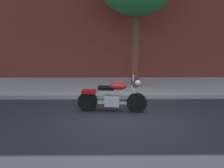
% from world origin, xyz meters
% --- Properties ---
extents(ground_plane, '(60.00, 60.00, 0.00)m').
position_xyz_m(ground_plane, '(0.00, 0.00, 0.00)').
color(ground_plane, '#28282D').
extents(sidewalk, '(19.81, 2.68, 0.14)m').
position_xyz_m(sidewalk, '(0.00, 2.90, 0.07)').
color(sidewalk, '#A4A4A4').
rests_on(sidewalk, ground).
extents(motorcycle, '(2.11, 0.70, 1.11)m').
position_xyz_m(motorcycle, '(-0.30, 0.34, 0.45)').
color(motorcycle, black).
rests_on(motorcycle, ground).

